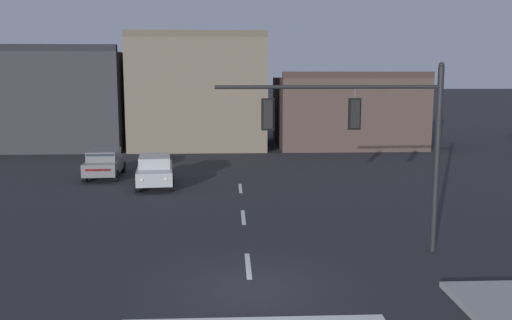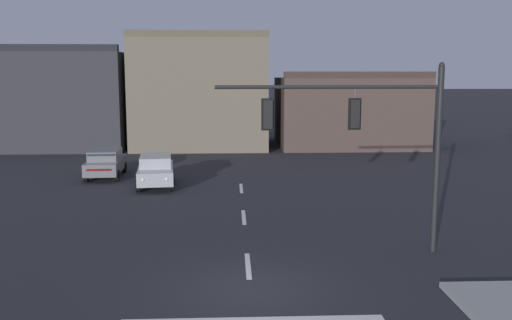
% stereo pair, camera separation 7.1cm
% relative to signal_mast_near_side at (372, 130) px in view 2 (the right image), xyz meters
% --- Properties ---
extents(ground_plane, '(400.00, 400.00, 0.00)m').
position_rel_signal_mast_near_side_xyz_m(ground_plane, '(-4.05, -3.13, -4.12)').
color(ground_plane, '#232328').
extents(lane_centreline, '(0.16, 26.40, 0.01)m').
position_rel_signal_mast_near_side_xyz_m(lane_centreline, '(-4.05, -1.13, -4.12)').
color(lane_centreline, silver).
rests_on(lane_centreline, ground).
extents(signal_mast_near_side, '(7.36, 0.42, 6.28)m').
position_rel_signal_mast_near_side_xyz_m(signal_mast_near_side, '(0.00, 0.00, 0.00)').
color(signal_mast_near_side, black).
rests_on(signal_mast_near_side, ground).
extents(car_lot_nearside, '(2.29, 4.59, 1.61)m').
position_rel_signal_mast_near_side_xyz_m(car_lot_nearside, '(-8.56, 11.72, -3.27)').
color(car_lot_nearside, '#9EA0A5').
rests_on(car_lot_nearside, ground).
extents(car_lot_middle, '(2.09, 4.53, 1.61)m').
position_rel_signal_mast_near_side_xyz_m(car_lot_middle, '(-11.77, 14.42, -3.27)').
color(car_lot_middle, slate).
rests_on(car_lot_middle, ground).
extents(building_row, '(34.06, 9.76, 9.03)m').
position_rel_signal_mast_near_side_xyz_m(building_row, '(-6.83, 28.44, -0.43)').
color(building_row, '#2D2D33').
rests_on(building_row, ground).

